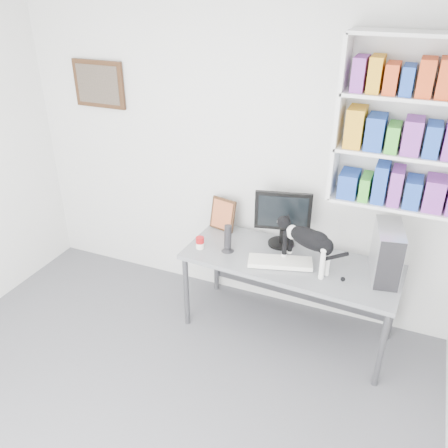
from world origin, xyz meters
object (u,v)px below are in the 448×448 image
object	(u,v)px
pc_tower	(387,252)
cat	(308,248)
keyboard	(280,262)
soup_can	(200,243)
desk	(288,297)
bookshelf	(412,126)
leaning_print	(223,214)
monitor	(283,219)
speaker	(228,238)

from	to	relation	value
pc_tower	cat	xyz separation A→B (m)	(-0.57, -0.13, -0.03)
keyboard	soup_can	distance (m)	0.70
desk	soup_can	distance (m)	0.87
bookshelf	cat	bearing A→B (deg)	-150.12
cat	leaning_print	bearing A→B (deg)	-178.71
desk	monitor	xyz separation A→B (m)	(-0.15, 0.22, 0.61)
keyboard	cat	world-z (taller)	cat
bookshelf	desk	size ratio (longest dim) A/B	0.71
soup_can	desk	bearing A→B (deg)	8.37
monitor	cat	bearing A→B (deg)	-57.38
pc_tower	speaker	distance (m)	1.25
cat	speaker	bearing A→B (deg)	-156.88
desk	monitor	size ratio (longest dim) A/B	3.50
monitor	leaning_print	xyz separation A→B (m)	(-0.57, 0.07, -0.10)
desk	leaning_print	world-z (taller)	leaning_print
monitor	speaker	world-z (taller)	monitor
pc_tower	soup_can	xyz separation A→B (m)	(-1.47, -0.17, -0.16)
speaker	soup_can	size ratio (longest dim) A/B	2.38
monitor	speaker	bearing A→B (deg)	-157.11
monitor	desk	bearing A→B (deg)	-69.17
monitor	leaning_print	distance (m)	0.58
bookshelf	pc_tower	world-z (taller)	bookshelf
desk	speaker	size ratio (longest dim) A/B	7.05
monitor	pc_tower	world-z (taller)	monitor
desk	speaker	distance (m)	0.72
desk	leaning_print	bearing A→B (deg)	161.71
keyboard	pc_tower	bearing A→B (deg)	-5.12
leaning_print	soup_can	size ratio (longest dim) A/B	2.92
monitor	speaker	distance (m)	0.49
monitor	pc_tower	bearing A→B (deg)	-23.57
leaning_print	cat	size ratio (longest dim) A/B	0.51
leaning_print	monitor	bearing A→B (deg)	5.97
desk	bookshelf	bearing A→B (deg)	23.58
monitor	soup_can	size ratio (longest dim) A/B	4.81
keyboard	soup_can	bearing A→B (deg)	166.18
bookshelf	cat	size ratio (longest dim) A/B	2.09
bookshelf	keyboard	bearing A→B (deg)	-155.65
bookshelf	monitor	world-z (taller)	bookshelf
cat	soup_can	bearing A→B (deg)	-153.76
leaning_print	soup_can	xyz separation A→B (m)	(-0.04, -0.39, -0.10)
bookshelf	keyboard	distance (m)	1.40
desk	leaning_print	distance (m)	0.93
leaning_print	pc_tower	bearing A→B (deg)	3.81
desk	keyboard	world-z (taller)	keyboard
speaker	cat	distance (m)	0.67
speaker	leaning_print	distance (m)	0.39
soup_can	pc_tower	bearing A→B (deg)	6.73
bookshelf	cat	distance (m)	1.15
desk	leaning_print	xyz separation A→B (m)	(-0.72, 0.28, 0.52)
keyboard	leaning_print	bearing A→B (deg)	134.72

